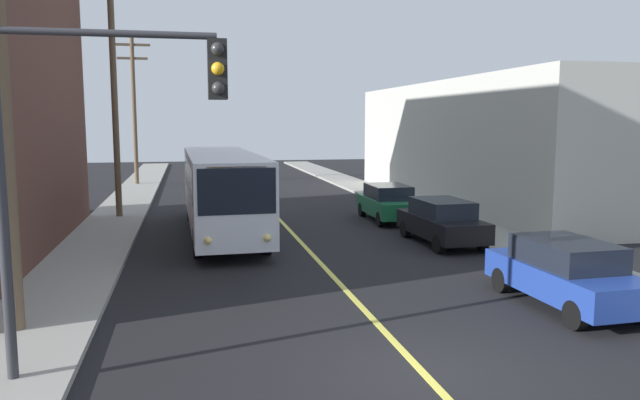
# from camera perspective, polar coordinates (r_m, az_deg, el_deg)

# --- Properties ---
(ground_plane) EXTENTS (120.00, 120.00, 0.00)m
(ground_plane) POSITION_cam_1_polar(r_m,az_deg,el_deg) (11.38, 9.64, -15.66)
(ground_plane) COLOR black
(sidewalk_left) EXTENTS (2.50, 90.00, 0.15)m
(sidewalk_left) POSITION_cam_1_polar(r_m,az_deg,el_deg) (20.44, -21.19, -5.46)
(sidewalk_left) COLOR gray
(sidewalk_left) RESTS_ON ground
(sidewalk_right) EXTENTS (2.50, 90.00, 0.15)m
(sidewalk_right) POSITION_cam_1_polar(r_m,az_deg,el_deg) (23.09, 17.22, -3.86)
(sidewalk_right) COLOR gray
(sidewalk_right) RESTS_ON ground
(lane_stripe_center) EXTENTS (0.16, 60.00, 0.01)m
(lane_stripe_center) POSITION_cam_1_polar(r_m,az_deg,el_deg) (25.41, -2.99, -2.69)
(lane_stripe_center) COLOR #D8CC4C
(lane_stripe_center) RESTS_ON ground
(building_right_warehouse) EXTENTS (12.00, 23.50, 6.49)m
(building_right_warehouse) POSITION_cam_1_polar(r_m,az_deg,el_deg) (35.90, 18.87, 5.06)
(building_right_warehouse) COLOR #B2B2A8
(building_right_warehouse) RESTS_ON ground
(city_bus) EXTENTS (2.85, 12.21, 3.20)m
(city_bus) POSITION_cam_1_polar(r_m,az_deg,el_deg) (24.39, -9.17, 1.11)
(city_bus) COLOR silver
(city_bus) RESTS_ON ground
(parked_car_blue) EXTENTS (1.94, 4.45, 1.62)m
(parked_car_blue) POSITION_cam_1_polar(r_m,az_deg,el_deg) (15.83, 21.92, -6.28)
(parked_car_blue) COLOR navy
(parked_car_blue) RESTS_ON ground
(parked_car_black) EXTENTS (1.93, 4.45, 1.62)m
(parked_car_black) POSITION_cam_1_polar(r_m,az_deg,el_deg) (22.61, 11.30, -1.93)
(parked_car_black) COLOR black
(parked_car_black) RESTS_ON ground
(parked_car_green) EXTENTS (1.90, 4.44, 1.62)m
(parked_car_green) POSITION_cam_1_polar(r_m,az_deg,el_deg) (27.49, 6.36, -0.20)
(parked_car_green) COLOR #196038
(parked_car_green) RESTS_ON ground
(utility_pole_mid) EXTENTS (2.40, 0.28, 11.71)m
(utility_pole_mid) POSITION_cam_1_polar(r_m,az_deg,el_deg) (29.07, -18.72, 11.11)
(utility_pole_mid) COLOR brown
(utility_pole_mid) RESTS_ON sidewalk_left
(utility_pole_far) EXTENTS (2.40, 0.28, 10.02)m
(utility_pole_far) POSITION_cam_1_polar(r_m,az_deg,el_deg) (44.05, -16.97, 8.63)
(utility_pole_far) COLOR brown
(utility_pole_far) RESTS_ON sidewalk_left
(traffic_signal_left_corner) EXTENTS (3.75, 0.48, 6.00)m
(traffic_signal_left_corner) POSITION_cam_1_polar(r_m,az_deg,el_deg) (10.75, -19.99, 6.25)
(traffic_signal_left_corner) COLOR #2D2D33
(traffic_signal_left_corner) RESTS_ON sidewalk_left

